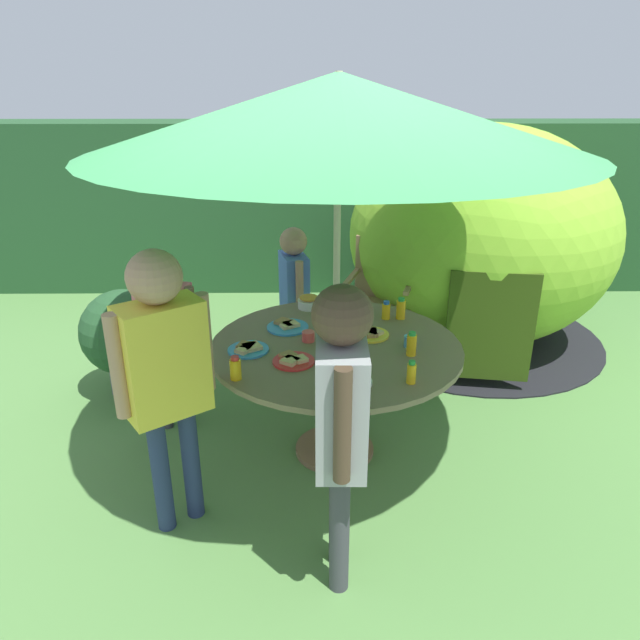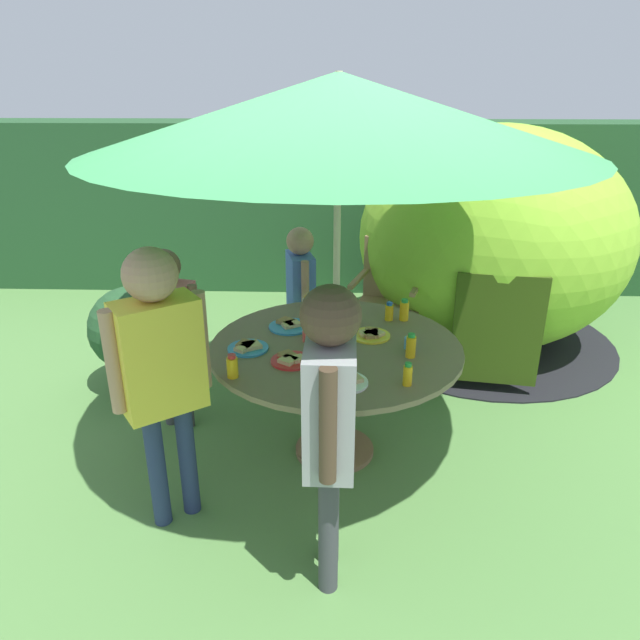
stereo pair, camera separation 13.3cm
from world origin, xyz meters
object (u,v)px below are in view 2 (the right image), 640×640
Objects in this scene: juice_bottle_center_front at (232,367)px; plate_front_edge at (248,347)px; wooden_chair at (390,295)px; snack_bowl at (313,302)px; potted_plant at (132,331)px; juice_bottle_spot_b at (404,310)px; juice_bottle_far_right at (411,346)px; plate_near_left at (291,360)px; patio_umbrella at (338,113)px; cup_far at (309,336)px; plate_mid_left at (289,325)px; plate_back_edge at (345,381)px; garden_table at (336,363)px; juice_bottle_spot_a at (334,349)px; cup_near at (410,343)px; dome_tent at (492,239)px; juice_bottle_mid_right at (408,375)px; child_in_blue_shirt at (301,284)px; child_in_grey_shirt at (330,405)px; plate_center_back at (371,335)px; juice_bottle_far_left at (350,316)px; child_in_yellow_shirt at (160,357)px; child_in_pink_shirt at (169,318)px; juice_bottle_near_right at (389,312)px.

plate_front_edge is at bearing 85.12° from juice_bottle_center_front.
wooden_chair reaches higher than snack_bowl.
juice_bottle_spot_b reaches higher than potted_plant.
juice_bottle_far_right is at bearing -3.97° from plate_front_edge.
plate_near_left is 1.80× the size of juice_bottle_center_front.
patio_umbrella is 1.17m from cup_far.
snack_bowl is 0.59× the size of plate_mid_left.
garden_table is at bearing 96.47° from plate_back_edge.
garden_table is 0.24m from juice_bottle_spot_a.
cup_near is at bearing -4.39° from patio_umbrella.
juice_bottle_mid_right is at bearing -104.18° from dome_tent.
juice_bottle_spot_b reaches higher than juice_bottle_center_front.
wooden_chair is at bearing 64.80° from cup_far.
juice_bottle_mid_right reaches higher than plate_back_edge.
juice_bottle_center_front is (-0.54, 0.05, 0.04)m from plate_back_edge.
child_in_blue_shirt is 1.43m from plate_back_edge.
child_in_blue_shirt reaches higher than garden_table.
cup_near reaches higher than potted_plant.
garden_table is 9.72× the size of snack_bowl.
cup_near is at bearing -4.39° from garden_table.
juice_bottle_center_front is (-0.49, -0.38, -1.13)m from patio_umbrella.
cup_near is at bearing 16.30° from plate_near_left.
garden_table is at bearing 128.14° from juice_bottle_mid_right.
child_in_blue_shirt is (-1.46, -0.68, -0.15)m from dome_tent.
child_in_blue_shirt reaches higher than plate_mid_left.
juice_bottle_center_front is (-1.70, -2.02, -0.11)m from dome_tent.
plate_back_edge is 3.53× the size of cup_near.
juice_bottle_spot_b reaches higher than cup_near.
child_in_grey_shirt is at bearing -49.98° from potted_plant.
plate_center_back is at bearing 15.72° from plate_front_edge.
garden_table is 1.01× the size of child_in_grey_shirt.
wooden_chair is 0.71m from child_in_blue_shirt.
wooden_chair is 1.19m from plate_mid_left.
juice_bottle_far_left is at bearing 79.56° from juice_bottle_spot_a.
juice_bottle_center_front is (-0.48, 0.53, -0.12)m from child_in_grey_shirt.
cup_far is at bearing 8.25° from child_in_yellow_shirt.
child_in_yellow_shirt reaches higher than child_in_pink_shirt.
cup_far is (-0.46, -0.31, -0.02)m from juice_bottle_near_right.
plate_back_edge is (-0.15, -0.54, -0.00)m from plate_center_back.
wooden_chair is at bearing 95.56° from child_in_blue_shirt.
juice_bottle_far_left reaches higher than cup_far.
juice_bottle_mid_right is at bearing -98.97° from juice_bottle_far_right.
plate_center_back is 0.69m from plate_front_edge.
juice_bottle_near_right is at bearing 91.93° from juice_bottle_mid_right.
juice_bottle_near_right reaches higher than garden_table.
plate_mid_left is (-0.26, 1.14, -0.16)m from child_in_grey_shirt.
child_in_yellow_shirt is 0.89m from cup_far.
plate_back_edge is 0.53m from cup_near.
dome_tent is 2.40m from plate_front_edge.
juice_bottle_center_front is (0.49, -0.64, 0.02)m from child_in_pink_shirt.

